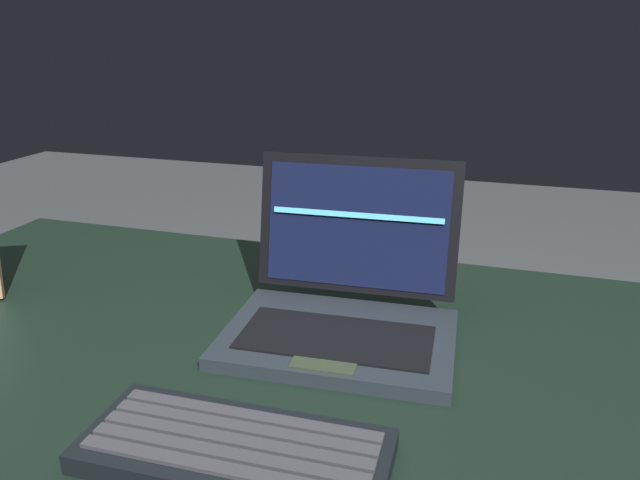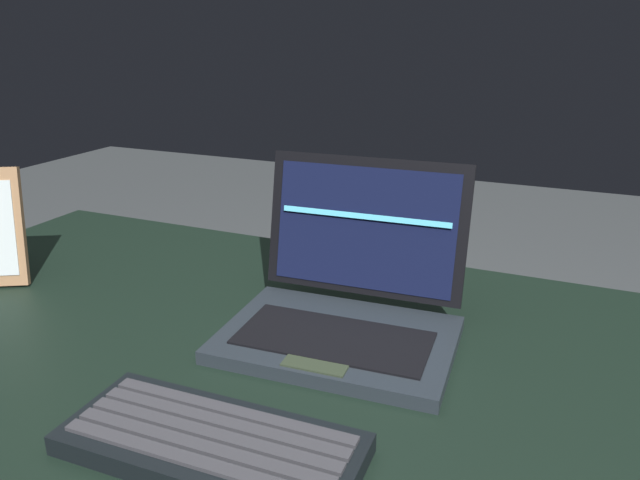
{
  "view_description": "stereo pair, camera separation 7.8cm",
  "coord_description": "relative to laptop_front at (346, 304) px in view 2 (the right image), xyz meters",
  "views": [
    {
      "loc": [
        0.17,
        -0.64,
        1.12
      ],
      "look_at": [
        -0.05,
        0.07,
        0.86
      ],
      "focal_mm": 33.54,
      "sensor_mm": 36.0,
      "label": 1
    },
    {
      "loc": [
        0.24,
        -0.61,
        1.12
      ],
      "look_at": [
        -0.05,
        0.07,
        0.86
      ],
      "focal_mm": 33.54,
      "sensor_mm": 36.0,
      "label": 2
    }
  ],
  "objects": [
    {
      "name": "external_keyboard",
      "position": [
        -0.04,
        -0.29,
        -0.03
      ],
      "size": [
        0.31,
        0.14,
        0.03
      ],
      "color": "black",
      "rests_on": "desk"
    },
    {
      "name": "desk",
      "position": [
        0.02,
        -0.1,
        -0.1
      ],
      "size": [
        1.65,
        0.84,
        0.71
      ],
      "color": "black",
      "rests_on": "ground"
    },
    {
      "name": "laptop_front",
      "position": [
        0.0,
        0.0,
        0.0
      ],
      "size": [
        0.32,
        0.28,
        0.23
      ],
      "color": "#21282E",
      "rests_on": "desk"
    }
  ]
}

